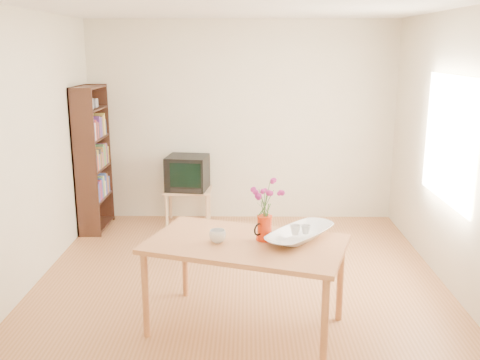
{
  "coord_description": "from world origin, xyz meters",
  "views": [
    {
      "loc": [
        0.07,
        -4.72,
        2.25
      ],
      "look_at": [
        0.0,
        0.3,
        1.0
      ],
      "focal_mm": 40.0,
      "sensor_mm": 36.0,
      "label": 1
    }
  ],
  "objects_px": {
    "table": "(246,250)",
    "television": "(188,172)",
    "mug": "(218,236)",
    "bowl": "(301,212)",
    "pitcher": "(264,229)"
  },
  "relations": [
    {
      "from": "mug",
      "to": "bowl",
      "type": "xyz_separation_m",
      "value": [
        0.66,
        0.09,
        0.17
      ]
    },
    {
      "from": "bowl",
      "to": "pitcher",
      "type": "bearing_deg",
      "value": -176.14
    },
    {
      "from": "table",
      "to": "bowl",
      "type": "relative_size",
      "value": 3.63
    },
    {
      "from": "mug",
      "to": "bowl",
      "type": "bearing_deg",
      "value": 165.14
    },
    {
      "from": "bowl",
      "to": "television",
      "type": "height_order",
      "value": "bowl"
    },
    {
      "from": "pitcher",
      "to": "table",
      "type": "bearing_deg",
      "value": -118.22
    },
    {
      "from": "pitcher",
      "to": "mug",
      "type": "bearing_deg",
      "value": -127.23
    },
    {
      "from": "table",
      "to": "mug",
      "type": "height_order",
      "value": "mug"
    },
    {
      "from": "mug",
      "to": "table",
      "type": "bearing_deg",
      "value": 161.65
    },
    {
      "from": "mug",
      "to": "television",
      "type": "bearing_deg",
      "value": -101.18
    },
    {
      "from": "bowl",
      "to": "television",
      "type": "distance_m",
      "value": 2.91
    },
    {
      "from": "table",
      "to": "television",
      "type": "bearing_deg",
      "value": 123.46
    },
    {
      "from": "bowl",
      "to": "television",
      "type": "relative_size",
      "value": 0.86
    },
    {
      "from": "pitcher",
      "to": "mug",
      "type": "relative_size",
      "value": 1.55
    },
    {
      "from": "table",
      "to": "television",
      "type": "distance_m",
      "value": 2.82
    }
  ]
}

